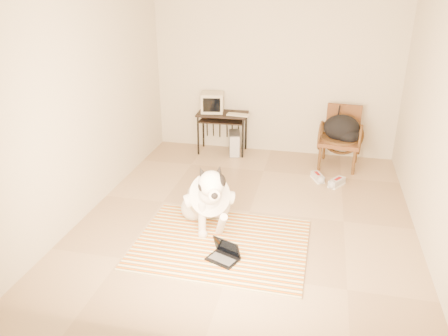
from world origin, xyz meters
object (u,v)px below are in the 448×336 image
(pc_tower, at_px, (234,143))
(rattan_chair, at_px, (341,137))
(laptop, at_px, (224,254))
(backpack, at_px, (343,129))
(dog, at_px, (208,199))
(crt_monitor, at_px, (212,102))
(computer_desk, at_px, (222,119))

(pc_tower, bearing_deg, rattan_chair, -3.81)
(laptop, bearing_deg, backpack, 66.95)
(dog, bearing_deg, crt_monitor, 102.81)
(crt_monitor, bearing_deg, dog, -77.19)
(dog, xyz_separation_m, rattan_chair, (1.55, 2.29, 0.10))
(dog, height_order, pc_tower, dog)
(laptop, relative_size, computer_desk, 0.45)
(dog, bearing_deg, laptop, -62.03)
(crt_monitor, height_order, pc_tower, crt_monitor)
(dog, relative_size, crt_monitor, 2.70)
(rattan_chair, distance_m, backpack, 0.16)
(computer_desk, xyz_separation_m, rattan_chair, (1.94, -0.15, -0.12))
(dog, relative_size, computer_desk, 1.32)
(crt_monitor, height_order, rattan_chair, crt_monitor)
(rattan_chair, bearing_deg, laptop, -112.37)
(pc_tower, relative_size, backpack, 0.78)
(dog, distance_m, pc_tower, 2.42)
(dog, distance_m, rattan_chair, 2.77)
(pc_tower, bearing_deg, backpack, -5.62)
(computer_desk, height_order, crt_monitor, crt_monitor)
(pc_tower, bearing_deg, crt_monitor, 167.93)
(dog, distance_m, crt_monitor, 2.60)
(computer_desk, bearing_deg, rattan_chair, -4.45)
(computer_desk, bearing_deg, laptop, -76.72)
(laptop, height_order, backpack, backpack)
(backpack, bearing_deg, crt_monitor, 173.16)
(pc_tower, height_order, backpack, backpack)
(pc_tower, xyz_separation_m, backpack, (1.74, -0.17, 0.43))
(computer_desk, xyz_separation_m, backpack, (1.95, -0.21, 0.03))
(dog, distance_m, backpack, 2.74)
(laptop, distance_m, pc_tower, 3.09)
(pc_tower, bearing_deg, laptop, -80.50)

